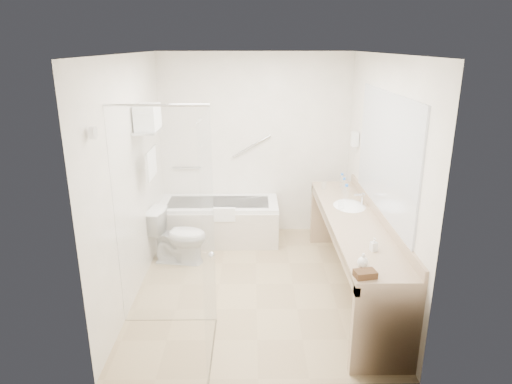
{
  "coord_description": "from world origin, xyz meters",
  "views": [
    {
      "loc": [
        -0.04,
        -4.58,
        2.6
      ],
      "look_at": [
        0.0,
        0.3,
        1.0
      ],
      "focal_mm": 32.0,
      "sensor_mm": 36.0,
      "label": 1
    }
  ],
  "objects_px": {
    "toilet": "(179,236)",
    "amenity_basket": "(365,274)",
    "bathtub": "(219,221)",
    "vanity_counter": "(353,237)",
    "water_bottle_left": "(344,186)"
  },
  "relations": [
    {
      "from": "toilet",
      "to": "amenity_basket",
      "type": "distance_m",
      "value": 2.73
    },
    {
      "from": "amenity_basket",
      "to": "water_bottle_left",
      "type": "distance_m",
      "value": 2.13
    },
    {
      "from": "toilet",
      "to": "amenity_basket",
      "type": "relative_size",
      "value": 4.14
    },
    {
      "from": "amenity_basket",
      "to": "water_bottle_left",
      "type": "height_order",
      "value": "water_bottle_left"
    },
    {
      "from": "toilet",
      "to": "amenity_basket",
      "type": "height_order",
      "value": "amenity_basket"
    },
    {
      "from": "toilet",
      "to": "vanity_counter",
      "type": "bearing_deg",
      "value": -102.16
    },
    {
      "from": "vanity_counter",
      "to": "water_bottle_left",
      "type": "height_order",
      "value": "water_bottle_left"
    },
    {
      "from": "amenity_basket",
      "to": "bathtub",
      "type": "bearing_deg",
      "value": 116.92
    },
    {
      "from": "bathtub",
      "to": "vanity_counter",
      "type": "distance_m",
      "value": 2.09
    },
    {
      "from": "vanity_counter",
      "to": "toilet",
      "type": "relative_size",
      "value": 3.89
    },
    {
      "from": "bathtub",
      "to": "amenity_basket",
      "type": "height_order",
      "value": "amenity_basket"
    },
    {
      "from": "bathtub",
      "to": "toilet",
      "type": "height_order",
      "value": "toilet"
    },
    {
      "from": "water_bottle_left",
      "to": "amenity_basket",
      "type": "bearing_deg",
      "value": -96.38
    },
    {
      "from": "bathtub",
      "to": "toilet",
      "type": "relative_size",
      "value": 2.31
    },
    {
      "from": "water_bottle_left",
      "to": "vanity_counter",
      "type": "bearing_deg",
      "value": -93.47
    }
  ]
}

